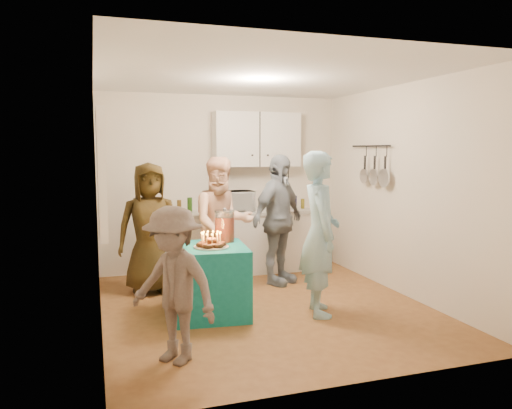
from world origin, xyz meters
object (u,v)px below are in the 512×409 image
object	(u,v)px
party_table	(207,281)
woman_back_right	(278,220)
woman_back_left	(150,228)
child_near_left	(174,285)
man_birthday	(320,233)
microwave	(235,201)
punch_jar	(225,227)
woman_back_center	(222,224)
counter	(241,243)

from	to	relation	value
party_table	woman_back_right	xyz separation A→B (m)	(1.19, 0.97, 0.49)
woman_back_left	child_near_left	distance (m)	2.18
man_birthday	woman_back_right	distance (m)	1.31
woman_back_right	microwave	bearing A→B (deg)	81.58
child_near_left	party_table	bearing A→B (deg)	114.25
punch_jar	woman_back_right	distance (m)	1.21
party_table	woman_back_right	distance (m)	1.61
microwave	woman_back_center	world-z (taller)	woman_back_center
man_birthday	child_near_left	bearing A→B (deg)	128.12
microwave	man_birthday	bearing A→B (deg)	-78.55
microwave	woman_back_right	distance (m)	0.89
party_table	man_birthday	bearing A→B (deg)	-16.08
woman_back_left	child_near_left	bearing A→B (deg)	-93.74
party_table	man_birthday	xyz separation A→B (m)	(1.18, -0.34, 0.51)
party_table	woman_back_left	distance (m)	1.25
woman_back_center	child_near_left	size ratio (longest dim) A/B	1.28
punch_jar	woman_back_center	world-z (taller)	woman_back_center
microwave	punch_jar	size ratio (longest dim) A/B	1.56
microwave	man_birthday	size ratio (longest dim) A/B	0.30
party_table	counter	bearing A→B (deg)	62.87
microwave	party_table	size ratio (longest dim) A/B	0.62
counter	man_birthday	xyz separation A→B (m)	(0.29, -2.09, 0.46)
woman_back_left	woman_back_center	xyz separation A→B (m)	(0.90, -0.15, 0.03)
microwave	woman_back_left	bearing A→B (deg)	-150.88
man_birthday	woman_back_left	size ratio (longest dim) A/B	1.09
woman_back_right	woman_back_left	bearing A→B (deg)	142.18
punch_jar	child_near_left	xyz separation A→B (m)	(-0.78, -1.32, -0.26)
counter	woman_back_right	world-z (taller)	woman_back_right
woman_back_left	child_near_left	world-z (taller)	woman_back_left
microwave	woman_back_center	xyz separation A→B (m)	(-0.40, -0.83, -0.20)
woman_back_left	woman_back_center	world-z (taller)	woman_back_center
microwave	child_near_left	distance (m)	3.18
party_table	punch_jar	bearing A→B (deg)	38.54
counter	woman_back_right	distance (m)	0.94
party_table	child_near_left	world-z (taller)	child_near_left
microwave	punch_jar	xyz separation A→B (m)	(-0.55, -1.54, -0.13)
woman_back_center	child_near_left	bearing A→B (deg)	-113.50
punch_jar	child_near_left	distance (m)	1.56
counter	woman_back_right	size ratio (longest dim) A/B	1.26
woman_back_left	child_near_left	size ratio (longest dim) A/B	1.23
punch_jar	woman_back_right	world-z (taller)	woman_back_right
child_near_left	woman_back_center	bearing A→B (deg)	114.69
man_birthday	counter	bearing A→B (deg)	21.75
counter	party_table	distance (m)	1.96
punch_jar	woman_back_center	bearing A→B (deg)	77.71
counter	punch_jar	xyz separation A→B (m)	(-0.64, -1.54, 0.50)
party_table	woman_back_right	world-z (taller)	woman_back_right
party_table	microwave	bearing A→B (deg)	65.11
punch_jar	child_near_left	bearing A→B (deg)	-120.76
man_birthday	woman_back_right	world-z (taller)	man_birthday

